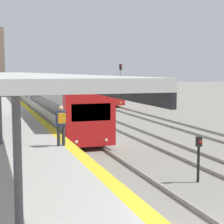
{
  "coord_description": "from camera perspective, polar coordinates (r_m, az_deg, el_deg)",
  "views": [
    {
      "loc": [
        -4.92,
        -6.35,
        4.07
      ],
      "look_at": [
        2.1,
        14.52,
        1.65
      ],
      "focal_mm": 60.0,
      "sensor_mm": 36.0,
      "label": 1
    }
  ],
  "objects": [
    {
      "name": "train_far",
      "position": [
        56.17,
        -4.88,
        3.83
      ],
      "size": [
        2.55,
        31.34,
        3.08
      ],
      "color": "red",
      "rests_on": "ground_plane"
    },
    {
      "name": "signal_post_near",
      "position": [
        14.08,
        13.06,
        -6.24
      ],
      "size": [
        0.2,
        0.21,
        1.7
      ],
      "color": "black",
      "rests_on": "ground_plane"
    },
    {
      "name": "train_near",
      "position": [
        50.76,
        -13.03,
        3.46
      ],
      "size": [
        2.61,
        65.11,
        3.12
      ],
      "color": "red",
      "rests_on": "ground_plane"
    },
    {
      "name": "platform_canopy",
      "position": [
        16.3,
        -16.74,
        5.24
      ],
      "size": [
        4.0,
        23.35,
        2.98
      ],
      "color": "beige",
      "rests_on": "station_platform"
    },
    {
      "name": "person_on_platform",
      "position": [
        15.45,
        -7.78,
        -1.55
      ],
      "size": [
        0.4,
        0.4,
        1.66
      ],
      "color": "#2D2D33",
      "rests_on": "station_platform"
    },
    {
      "name": "signal_mast_far",
      "position": [
        45.0,
        1.32,
        5.02
      ],
      "size": [
        0.28,
        0.29,
        4.9
      ],
      "color": "gray",
      "rests_on": "ground_plane"
    }
  ]
}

